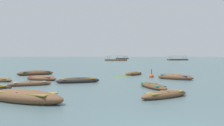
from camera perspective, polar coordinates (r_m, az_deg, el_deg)
ground_plane at (r=1506.52m, az=-5.28°, el=1.41°), size 6000.00×6000.00×0.00m
mountain_1 at (r=2421.61m, az=-18.68°, el=6.21°), size 1466.32×1466.32×409.03m
mountain_2 at (r=2236.58m, az=6.77°, el=7.09°), size 1283.02×1283.02×441.17m
rowboat_0 at (r=17.13m, az=9.10°, el=-5.10°), size 1.55×3.67×0.41m
rowboat_1 at (r=20.57m, az=-7.59°, el=-3.89°), size 3.72×1.99×0.52m
rowboat_2 at (r=12.55m, az=-18.98°, el=-7.16°), size 4.44×3.42×0.71m
rowboat_3 at (r=28.58m, az=4.87°, el=-2.40°), size 2.88×3.25×0.48m
rowboat_6 at (r=23.23m, az=-15.48°, el=-3.33°), size 3.23×2.42×0.51m
rowboat_7 at (r=13.36m, az=11.66°, el=-6.94°), size 3.18×2.36×0.44m
rowboat_8 at (r=23.95m, az=13.85°, el=-3.08°), size 3.22×3.20×0.63m
rowboat_10 at (r=19.24m, az=-17.83°, el=-4.42°), size 3.12×1.83×0.42m
rowboat_11 at (r=30.05m, az=-16.70°, el=-2.18°), size 4.31×3.37×0.64m
ferry_0 at (r=198.48m, az=2.31°, el=1.02°), size 10.44×5.45×2.54m
ferry_1 at (r=137.73m, az=14.40°, el=0.77°), size 10.89×5.42×2.54m
ferry_2 at (r=117.85m, az=0.90°, el=0.70°), size 10.38×7.16×2.54m
mooring_buoy at (r=25.62m, az=8.78°, el=-2.97°), size 0.47×0.47×0.94m
weed_patch_1 at (r=27.30m, az=2.24°, el=-2.90°), size 2.15×2.26×0.14m
weed_patch_4 at (r=31.27m, az=12.15°, el=-2.37°), size 2.37×2.51×0.14m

